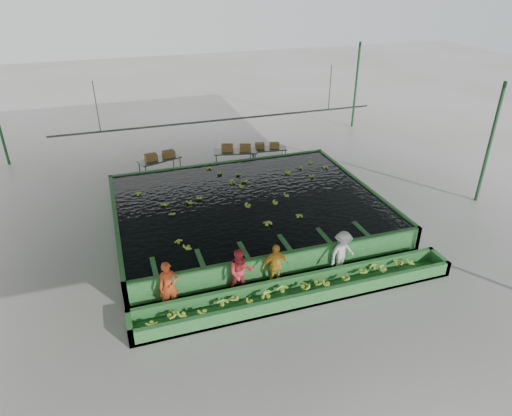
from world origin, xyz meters
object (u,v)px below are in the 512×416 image
object	(u,v)px
packing_table_right	(268,156)
worker_c	(275,266)
sorting_trough	(300,291)
worker_b	(241,272)
flotation_tank	(248,209)
box_stack_mid	(236,151)
packing_table_left	(160,168)
box_stack_left	(160,159)
worker_a	(169,286)
packing_table_mid	(235,160)
worker_d	(342,253)
box_stack_right	(267,148)

from	to	relation	value
packing_table_right	worker_c	bearing A→B (deg)	-108.46
packing_table_right	sorting_trough	bearing A→B (deg)	-104.57
worker_b	worker_c	bearing A→B (deg)	6.76
flotation_tank	box_stack_mid	distance (m)	5.12
packing_table_left	box_stack_left	size ratio (longest dim) A/B	1.41
sorting_trough	worker_c	xyz separation A→B (m)	(-0.49, 0.80, 0.50)
worker_a	packing_table_mid	distance (m)	10.41
packing_table_mid	packing_table_right	world-z (taller)	packing_table_mid
flotation_tank	worker_c	size ratio (longest dim) A/B	6.68
worker_c	box_stack_mid	distance (m)	9.42
packing_table_left	box_stack_left	xyz separation A→B (m)	(0.05, 0.02, 0.44)
flotation_tank	worker_c	xyz separation A→B (m)	(-0.49, -4.30, 0.30)
sorting_trough	worker_a	bearing A→B (deg)	167.87
worker_b	worker_d	bearing A→B (deg)	6.76
sorting_trough	worker_a	distance (m)	3.84
worker_a	packing_table_right	size ratio (longest dim) A/B	0.85
packing_table_mid	packing_table_left	bearing A→B (deg)	175.94
sorting_trough	box_stack_right	world-z (taller)	box_stack_right
worker_b	packing_table_right	bearing A→B (deg)	72.49
packing_table_left	packing_table_mid	distance (m)	3.61
worker_d	packing_table_right	bearing A→B (deg)	67.05
packing_table_mid	box_stack_left	size ratio (longest dim) A/B	1.49
worker_a	worker_d	xyz separation A→B (m)	(5.52, 0.00, -0.02)
worker_a	box_stack_mid	size ratio (longest dim) A/B	1.10
flotation_tank	worker_b	xyz separation A→B (m)	(-1.59, -4.30, 0.32)
sorting_trough	box_stack_right	size ratio (longest dim) A/B	8.42
packing_table_right	box_stack_right	xyz separation A→B (m)	(-0.01, 0.06, 0.42)
sorting_trough	worker_a	xyz separation A→B (m)	(-3.72, 0.80, 0.52)
packing_table_mid	box_stack_left	world-z (taller)	box_stack_left
flotation_tank	packing_table_mid	distance (m)	5.09
sorting_trough	box_stack_right	xyz separation A→B (m)	(2.64, 10.25, 0.58)
packing_table_right	box_stack_left	xyz separation A→B (m)	(-5.26, 0.18, 0.47)
worker_c	packing_table_right	size ratio (longest dim) A/B	0.82
box_stack_left	box_stack_mid	size ratio (longest dim) A/B	0.99
worker_b	worker_c	world-z (taller)	worker_b
worker_c	box_stack_mid	xyz separation A→B (m)	(1.49, 9.30, 0.20)
box_stack_left	sorting_trough	bearing A→B (deg)	-75.86
worker_c	packing_table_left	size ratio (longest dim) A/B	0.77
worker_b	box_stack_mid	distance (m)	9.65
worker_c	box_stack_mid	bearing A→B (deg)	78.57
worker_b	packing_table_right	xyz separation A→B (m)	(4.24, 9.39, -0.35)
box_stack_mid	sorting_trough	bearing A→B (deg)	-95.67
box_stack_mid	box_stack_right	bearing A→B (deg)	5.46
packing_table_left	box_stack_right	xyz separation A→B (m)	(5.30, -0.10, 0.39)
worker_c	packing_table_mid	xyz separation A→B (m)	(1.43, 9.30, -0.28)
worker_a	packing_table_right	world-z (taller)	worker_a
worker_c	flotation_tank	bearing A→B (deg)	81.22
worker_a	box_stack_mid	xyz separation A→B (m)	(4.72, 9.30, 0.17)
worker_c	packing_table_left	xyz separation A→B (m)	(-2.17, 9.56, -0.30)
sorting_trough	worker_b	size ratio (longest dim) A/B	6.51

